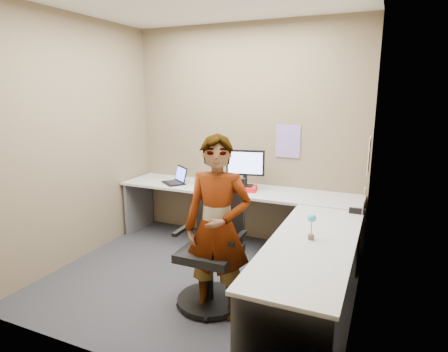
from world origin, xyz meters
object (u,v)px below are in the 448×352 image
at_px(desk, 253,219).
at_px(person, 218,228).
at_px(office_chair, 213,254).
at_px(monitor, 245,165).

distance_m(desk, person, 0.87).
relative_size(office_chair, person, 0.72).
distance_m(desk, monitor, 0.78).
bearing_deg(office_chair, person, -53.30).
relative_size(desk, office_chair, 2.66).
height_order(office_chair, person, person).
bearing_deg(person, desk, 80.64).
bearing_deg(desk, monitor, 118.33).
xyz_separation_m(office_chair, person, (0.12, -0.15, 0.32)).
relative_size(desk, monitor, 6.64).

